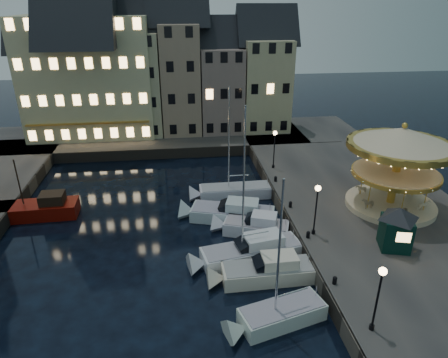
{
  "coord_description": "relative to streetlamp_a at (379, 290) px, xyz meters",
  "views": [
    {
      "loc": [
        -2.98,
        -24.68,
        18.07
      ],
      "look_at": [
        1.0,
        8.0,
        3.2
      ],
      "focal_mm": 32.0,
      "sensor_mm": 36.0,
      "label": 1
    }
  ],
  "objects": [
    {
      "name": "townhouse_nd",
      "position": [
        -9.45,
        39.0,
        5.26
      ],
      "size": [
        5.5,
        8.0,
        15.8
      ],
      "color": "gray",
      "rests_on": "quay_north"
    },
    {
      "name": "streetlamp_a",
      "position": [
        0.0,
        0.0,
        0.0
      ],
      "size": [
        0.44,
        0.44,
        4.17
      ],
      "color": "black",
      "rests_on": "quay_east"
    },
    {
      "name": "hotel_corner",
      "position": [
        -21.2,
        39.0,
        5.76
      ],
      "size": [
        17.6,
        9.0,
        16.8
      ],
      "color": "beige",
      "rests_on": "quay_north"
    },
    {
      "name": "motorboat_b",
      "position": [
        -4.79,
        6.55,
        -3.38
      ],
      "size": [
        7.49,
        2.27,
        2.15
      ],
      "color": "beige",
      "rests_on": "ground"
    },
    {
      "name": "quaywall_n",
      "position": [
        -13.2,
        31.0,
        -3.37
      ],
      "size": [
        48.0,
        0.15,
        1.3
      ],
      "primitive_type": "cube",
      "color": "#47423A",
      "rests_on": "ground"
    },
    {
      "name": "motorboat_d",
      "position": [
        -4.43,
        12.69,
        -3.38
      ],
      "size": [
        6.38,
        3.93,
        2.15
      ],
      "color": "silver",
      "rests_on": "ground"
    },
    {
      "name": "ground",
      "position": [
        -7.2,
        9.0,
        -4.02
      ],
      "size": [
        160.0,
        160.0,
        0.0
      ],
      "primitive_type": "plane",
      "color": "black",
      "rests_on": "ground"
    },
    {
      "name": "quay_north",
      "position": [
        -15.2,
        37.0,
        -3.37
      ],
      "size": [
        44.0,
        12.0,
        1.3
      ],
      "primitive_type": "cube",
      "color": "#474442",
      "rests_on": "ground"
    },
    {
      "name": "motorboat_c",
      "position": [
        -5.46,
        9.03,
        -3.34
      ],
      "size": [
        8.73,
        3.72,
        11.54
      ],
      "color": "silver",
      "rests_on": "ground"
    },
    {
      "name": "streetlamp_b",
      "position": [
        0.0,
        10.0,
        0.0
      ],
      "size": [
        0.44,
        0.44,
        4.17
      ],
      "color": "black",
      "rests_on": "quay_east"
    },
    {
      "name": "townhouse_nc",
      "position": [
        -15.2,
        39.0,
        4.76
      ],
      "size": [
        6.82,
        8.0,
        14.8
      ],
      "color": "tan",
      "rests_on": "quay_north"
    },
    {
      "name": "motorboat_e",
      "position": [
        -6.06,
        15.25,
        -3.37
      ],
      "size": [
        8.4,
        4.58,
        2.15
      ],
      "color": "silver",
      "rests_on": "ground"
    },
    {
      "name": "quay_east",
      "position": [
        6.8,
        15.0,
        -3.37
      ],
      "size": [
        16.0,
        56.0,
        1.3
      ],
      "primitive_type": "cube",
      "color": "#474442",
      "rests_on": "ground"
    },
    {
      "name": "bollard_b",
      "position": [
        -0.6,
        9.5,
        -2.41
      ],
      "size": [
        0.3,
        0.3,
        0.57
      ],
      "color": "black",
      "rests_on": "quay_east"
    },
    {
      "name": "townhouse_nf",
      "position": [
        2.05,
        39.0,
        4.26
      ],
      "size": [
        6.82,
        8.0,
        13.8
      ],
      "color": "tan",
      "rests_on": "quay_north"
    },
    {
      "name": "ticket_kiosk",
      "position": [
        5.24,
        7.47,
        -0.48
      ],
      "size": [
        3.21,
        3.21,
        3.76
      ],
      "color": "black",
      "rests_on": "quay_east"
    },
    {
      "name": "red_fishing_boat",
      "position": [
        -22.99,
        17.85,
        -3.32
      ],
      "size": [
        7.17,
        2.69,
        5.83
      ],
      "color": "#660B03",
      "rests_on": "ground"
    },
    {
      "name": "townhouse_na",
      "position": [
        -26.7,
        39.0,
        3.76
      ],
      "size": [
        5.5,
        8.0,
        12.8
      ],
      "color": "slate",
      "rests_on": "quay_north"
    },
    {
      "name": "carousel",
      "position": [
        8.17,
        13.54,
        2.34
      ],
      "size": [
        8.77,
        8.77,
        7.67
      ],
      "color": "beige",
      "rests_on": "quay_east"
    },
    {
      "name": "motorboat_f",
      "position": [
        -5.28,
        19.69,
        -3.49
      ],
      "size": [
        8.2,
        2.17,
        10.91
      ],
      "color": "silver",
      "rests_on": "ground"
    },
    {
      "name": "quaywall_e",
      "position": [
        -1.2,
        15.0,
        -3.37
      ],
      "size": [
        0.15,
        44.0,
        1.3
      ],
      "primitive_type": "cube",
      "color": "#47423A",
      "rests_on": "ground"
    },
    {
      "name": "streetlamp_c",
      "position": [
        0.0,
        23.5,
        0.0
      ],
      "size": [
        0.44,
        0.44,
        4.17
      ],
      "color": "black",
      "rests_on": "quay_east"
    },
    {
      "name": "motorboat_a",
      "position": [
        -4.94,
        2.35,
        -3.48
      ],
      "size": [
        6.36,
        3.53,
        10.49
      ],
      "color": "silver",
      "rests_on": "ground"
    },
    {
      "name": "bollard_a",
      "position": [
        -0.6,
        4.0,
        -2.41
      ],
      "size": [
        0.3,
        0.3,
        0.57
      ],
      "color": "black",
      "rests_on": "quay_east"
    },
    {
      "name": "townhouse_nb",
      "position": [
        -21.25,
        39.0,
        4.26
      ],
      "size": [
        6.16,
        8.0,
        13.8
      ],
      "color": "gray",
      "rests_on": "quay_north"
    },
    {
      "name": "bollard_d",
      "position": [
        -0.6,
        20.0,
        -2.41
      ],
      "size": [
        0.3,
        0.3,
        0.57
      ],
      "color": "black",
      "rests_on": "quay_east"
    },
    {
      "name": "bollard_c",
      "position": [
        -0.6,
        14.5,
        -2.41
      ],
      "size": [
        0.3,
        0.3,
        0.57
      ],
      "color": "black",
      "rests_on": "quay_east"
    },
    {
      "name": "streetlamp_d",
      "position": [
        11.3,
        17.0,
        0.0
      ],
      "size": [
        0.44,
        0.44,
        4.17
      ],
      "color": "black",
      "rests_on": "quay_east"
    },
    {
      "name": "townhouse_ne",
      "position": [
        -4.0,
        39.0,
        3.76
      ],
      "size": [
        6.16,
        8.0,
        12.8
      ],
      "color": "gray",
      "rests_on": "quay_north"
    }
  ]
}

